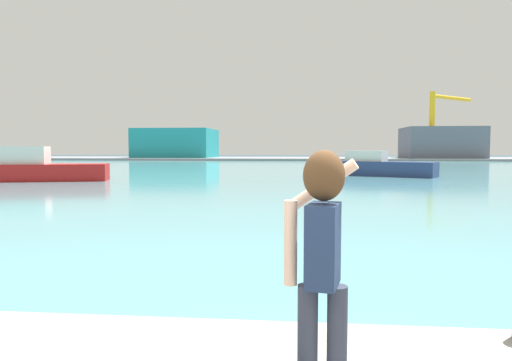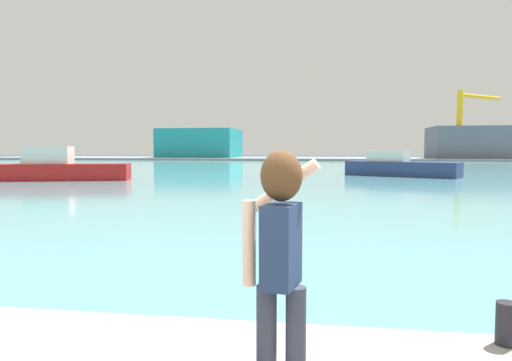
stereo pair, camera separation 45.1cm
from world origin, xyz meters
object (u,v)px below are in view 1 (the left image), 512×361
boat_moored (37,169)px  warehouse_right (441,143)px  person_photographer (321,250)px  boat_moored_2 (377,167)px  port_crane (439,116)px  warehouse_left (176,143)px

boat_moored → warehouse_right: warehouse_right is taller
person_photographer → warehouse_right: bearing=-4.8°
boat_moored_2 → warehouse_right: 58.21m
boat_moored_2 → port_crane: (19.12, 52.24, 7.51)m
boat_moored → warehouse_right: size_ratio=0.65×
warehouse_left → warehouse_right: warehouse_right is taller
warehouse_left → port_crane: 51.67m
warehouse_left → port_crane: (51.20, -4.96, 4.95)m
warehouse_left → port_crane: size_ratio=1.26×
boat_moored → warehouse_left: warehouse_left is taller
boat_moored_2 → warehouse_left: warehouse_left is taller
warehouse_right → port_crane: port_crane is taller
person_photographer → warehouse_right: (26.16, 89.91, 1.81)m
person_photographer → boat_moored: boat_moored is taller
person_photographer → warehouse_right: size_ratio=0.13×
boat_moored_2 → person_photographer: bearing=-71.1°
person_photographer → port_crane: (24.98, 87.66, 6.75)m
boat_moored → boat_moored_2: (23.84, 8.42, -0.08)m
person_photographer → boat_moored: bearing=45.1°
boat_moored → port_crane: port_crane is taller
person_photographer → warehouse_right: warehouse_right is taller
warehouse_left → warehouse_right: 52.44m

